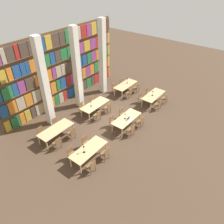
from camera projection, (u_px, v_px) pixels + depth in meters
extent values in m
plane|color=#4C3828|center=(110.00, 119.00, 15.63)|extent=(40.00, 40.00, 0.00)
cube|color=brown|center=(63.00, 67.00, 16.33)|extent=(10.98, 0.06, 5.50)
cube|color=brown|center=(67.00, 99.00, 17.90)|extent=(10.98, 0.35, 0.03)
cube|color=#B7932D|center=(7.00, 126.00, 14.28)|extent=(0.38, 0.20, 0.81)
cube|color=#236B38|center=(15.00, 122.00, 14.65)|extent=(0.61, 0.20, 0.81)
cube|color=orange|center=(22.00, 118.00, 14.99)|extent=(0.35, 0.20, 0.81)
cube|color=#B7932D|center=(28.00, 115.00, 15.27)|extent=(0.42, 0.20, 0.81)
cube|color=#47382D|center=(33.00, 112.00, 15.56)|extent=(0.33, 0.20, 0.81)
cube|color=tan|center=(39.00, 109.00, 15.89)|extent=(0.55, 0.20, 0.81)
cube|color=#B7932D|center=(45.00, 106.00, 16.27)|extent=(0.59, 0.20, 0.81)
cube|color=orange|center=(52.00, 102.00, 16.65)|extent=(0.46, 0.20, 0.81)
cube|color=#236B38|center=(56.00, 100.00, 16.94)|extent=(0.39, 0.20, 0.81)
cube|color=tan|center=(61.00, 97.00, 17.23)|extent=(0.40, 0.20, 0.81)
cube|color=maroon|center=(65.00, 95.00, 17.50)|extent=(0.35, 0.20, 0.81)
cube|color=navy|center=(70.00, 93.00, 17.85)|extent=(0.62, 0.20, 0.81)
cube|color=navy|center=(75.00, 90.00, 18.23)|extent=(0.41, 0.20, 0.81)
cube|color=tan|center=(80.00, 87.00, 18.60)|extent=(0.70, 0.20, 0.81)
cube|color=#47382D|center=(84.00, 85.00, 18.96)|extent=(0.36, 0.20, 0.81)
cube|color=#236B38|center=(88.00, 83.00, 19.29)|extent=(0.56, 0.20, 0.81)
cube|color=#47382D|center=(92.00, 81.00, 19.63)|extent=(0.36, 0.20, 0.81)
cube|color=maroon|center=(96.00, 79.00, 19.95)|extent=(0.57, 0.20, 0.81)
cube|color=#84387A|center=(100.00, 76.00, 20.33)|extent=(0.54, 0.20, 0.81)
cube|color=#47382D|center=(104.00, 74.00, 20.67)|extent=(0.46, 0.20, 0.81)
cube|color=maroon|center=(107.00, 73.00, 20.93)|extent=(0.28, 0.20, 0.81)
cube|color=orange|center=(108.00, 72.00, 21.10)|extent=(0.16, 0.20, 0.81)
cube|color=brown|center=(65.00, 87.00, 17.27)|extent=(10.98, 0.35, 0.03)
cube|color=navy|center=(3.00, 111.00, 13.67)|extent=(0.51, 0.20, 0.88)
cube|color=orange|center=(12.00, 107.00, 14.06)|extent=(0.56, 0.20, 0.88)
cube|color=tan|center=(20.00, 103.00, 14.45)|extent=(0.56, 0.20, 0.88)
cube|color=orange|center=(28.00, 99.00, 14.84)|extent=(0.53, 0.20, 0.88)
cube|color=tan|center=(36.00, 96.00, 15.25)|extent=(0.59, 0.20, 0.88)
cube|color=#B7932D|center=(42.00, 93.00, 15.59)|extent=(0.38, 0.20, 0.88)
cube|color=tan|center=(47.00, 90.00, 15.88)|extent=(0.45, 0.20, 0.88)
cube|color=orange|center=(53.00, 88.00, 16.22)|extent=(0.45, 0.20, 0.88)
cube|color=#236B38|center=(58.00, 85.00, 16.52)|extent=(0.34, 0.20, 0.88)
cube|color=navy|center=(63.00, 83.00, 16.82)|extent=(0.51, 0.20, 0.88)
cube|color=maroon|center=(68.00, 80.00, 17.17)|extent=(0.45, 0.20, 0.88)
cube|color=#84387A|center=(72.00, 78.00, 17.45)|extent=(0.37, 0.20, 0.88)
cube|color=navy|center=(75.00, 77.00, 17.68)|extent=(0.26, 0.20, 0.88)
cube|color=navy|center=(79.00, 75.00, 17.98)|extent=(0.56, 0.20, 0.88)
cube|color=orange|center=(83.00, 73.00, 18.31)|extent=(0.40, 0.20, 0.88)
cube|color=#84387A|center=(87.00, 71.00, 18.63)|extent=(0.53, 0.20, 0.88)
cube|color=orange|center=(91.00, 69.00, 18.96)|extent=(0.44, 0.20, 0.88)
cube|color=#236B38|center=(96.00, 67.00, 19.30)|extent=(0.50, 0.20, 0.88)
cube|color=#B7932D|center=(99.00, 65.00, 19.59)|extent=(0.32, 0.20, 0.88)
cube|color=navy|center=(101.00, 64.00, 19.81)|extent=(0.32, 0.20, 0.88)
cube|color=maroon|center=(104.00, 63.00, 20.11)|extent=(0.55, 0.20, 0.88)
cube|color=#B7932D|center=(108.00, 61.00, 20.41)|extent=(0.28, 0.20, 0.88)
cube|color=brown|center=(64.00, 74.00, 16.64)|extent=(10.98, 0.35, 0.03)
cube|color=#236B38|center=(7.00, 93.00, 13.42)|extent=(0.68, 0.20, 0.80)
cube|color=navy|center=(15.00, 90.00, 13.77)|extent=(0.34, 0.20, 0.80)
cube|color=#84387A|center=(21.00, 87.00, 14.06)|extent=(0.48, 0.20, 0.80)
cube|color=#47382D|center=(30.00, 83.00, 14.47)|extent=(0.67, 0.20, 0.80)
cube|color=orange|center=(38.00, 80.00, 14.89)|extent=(0.55, 0.20, 0.80)
cube|color=#47382D|center=(44.00, 77.00, 15.24)|extent=(0.41, 0.20, 0.80)
cube|color=orange|center=(49.00, 75.00, 15.52)|extent=(0.34, 0.20, 0.80)
cube|color=#84387A|center=(53.00, 73.00, 15.77)|extent=(0.29, 0.20, 0.80)
cube|color=tan|center=(58.00, 71.00, 16.05)|extent=(0.46, 0.20, 0.80)
cube|color=tan|center=(63.00, 69.00, 16.34)|extent=(0.32, 0.20, 0.80)
cube|color=#47382D|center=(68.00, 67.00, 16.67)|extent=(0.64, 0.20, 0.80)
cube|color=#47382D|center=(74.00, 64.00, 17.11)|extent=(0.58, 0.20, 0.80)
cube|color=navy|center=(79.00, 62.00, 17.47)|extent=(0.44, 0.20, 0.80)
cube|color=navy|center=(84.00, 60.00, 17.82)|extent=(0.47, 0.20, 0.80)
cube|color=#236B38|center=(89.00, 58.00, 18.18)|extent=(0.52, 0.20, 0.80)
cube|color=#84387A|center=(93.00, 56.00, 18.54)|extent=(0.52, 0.20, 0.80)
cube|color=orange|center=(98.00, 54.00, 18.96)|extent=(0.70, 0.20, 0.80)
cube|color=navy|center=(102.00, 52.00, 19.33)|extent=(0.39, 0.20, 0.80)
cube|color=#236B38|center=(105.00, 51.00, 19.60)|extent=(0.33, 0.20, 0.80)
cube|color=#B7932D|center=(108.00, 50.00, 19.82)|extent=(0.22, 0.20, 0.80)
cube|color=brown|center=(62.00, 60.00, 16.01)|extent=(10.98, 0.35, 0.03)
cube|color=#B7932D|center=(2.00, 77.00, 12.80)|extent=(0.44, 0.20, 0.80)
cube|color=orange|center=(9.00, 74.00, 13.10)|extent=(0.32, 0.20, 0.80)
cube|color=navy|center=(16.00, 72.00, 13.39)|extent=(0.47, 0.20, 0.80)
cube|color=navy|center=(22.00, 69.00, 13.69)|extent=(0.35, 0.20, 0.80)
cube|color=navy|center=(27.00, 68.00, 13.89)|extent=(0.25, 0.20, 0.80)
cube|color=orange|center=(33.00, 65.00, 14.20)|extent=(0.62, 0.20, 0.80)
cube|color=#47382D|center=(41.00, 62.00, 14.59)|extent=(0.49, 0.20, 0.80)
cube|color=#236B38|center=(47.00, 60.00, 14.92)|extent=(0.36, 0.20, 0.80)
cube|color=navy|center=(52.00, 58.00, 15.19)|extent=(0.39, 0.20, 0.80)
cube|color=#47382D|center=(57.00, 56.00, 15.50)|extent=(0.46, 0.20, 0.80)
cube|color=#236B38|center=(63.00, 54.00, 15.86)|extent=(0.60, 0.20, 0.80)
cube|color=#236B38|center=(70.00, 52.00, 16.29)|extent=(0.61, 0.20, 0.80)
cube|color=tan|center=(75.00, 50.00, 16.65)|extent=(0.44, 0.20, 0.80)
cube|color=#84387A|center=(80.00, 48.00, 17.01)|extent=(0.54, 0.20, 0.80)
cube|color=#B7932D|center=(86.00, 46.00, 17.44)|extent=(0.65, 0.20, 0.80)
cube|color=#84387A|center=(92.00, 43.00, 17.88)|extent=(0.65, 0.20, 0.80)
cube|color=maroon|center=(98.00, 41.00, 18.32)|extent=(0.65, 0.20, 0.80)
cube|color=orange|center=(102.00, 40.00, 18.70)|extent=(0.37, 0.20, 0.80)
cube|color=#84387A|center=(105.00, 39.00, 18.97)|extent=(0.33, 0.20, 0.80)
cube|color=#B7932D|center=(108.00, 38.00, 19.18)|extent=(0.24, 0.20, 0.80)
cube|color=brown|center=(60.00, 45.00, 15.37)|extent=(10.98, 0.35, 0.03)
cube|color=tan|center=(2.00, 56.00, 12.39)|extent=(0.26, 0.20, 0.91)
cube|color=#47382D|center=(9.00, 54.00, 12.65)|extent=(0.52, 0.20, 0.91)
cube|color=maroon|center=(16.00, 52.00, 12.94)|extent=(0.27, 0.20, 0.91)
cube|color=#47382D|center=(23.00, 50.00, 13.24)|extent=(0.56, 0.20, 0.91)
cube|color=#47382D|center=(32.00, 47.00, 13.64)|extent=(0.60, 0.20, 0.91)
cube|color=navy|center=(40.00, 45.00, 14.06)|extent=(0.60, 0.20, 0.91)
cube|color=#B7932D|center=(48.00, 42.00, 14.45)|extent=(0.51, 0.20, 0.91)
cube|color=#47382D|center=(55.00, 40.00, 14.83)|extent=(0.61, 0.20, 0.91)
cube|color=#47382D|center=(61.00, 38.00, 15.21)|extent=(0.47, 0.20, 0.91)
cube|color=#236B38|center=(67.00, 36.00, 15.55)|extent=(0.46, 0.20, 0.91)
cube|color=maroon|center=(71.00, 35.00, 15.84)|extent=(0.30, 0.20, 0.91)
cube|color=tan|center=(77.00, 33.00, 16.18)|extent=(0.62, 0.20, 0.91)
cube|color=maroon|center=(83.00, 31.00, 16.60)|extent=(0.59, 0.20, 0.91)
cube|color=#84387A|center=(88.00, 30.00, 16.98)|extent=(0.48, 0.20, 0.91)
cube|color=#B7932D|center=(93.00, 28.00, 17.36)|extent=(0.59, 0.20, 0.91)
cube|color=navy|center=(99.00, 27.00, 17.77)|extent=(0.59, 0.20, 0.91)
cube|color=maroon|center=(103.00, 25.00, 18.19)|extent=(0.57, 0.20, 0.91)
cube|color=#47382D|center=(107.00, 24.00, 18.51)|extent=(0.29, 0.20, 0.91)
cube|color=silver|center=(44.00, 84.00, 13.60)|extent=(0.44, 0.44, 6.00)
cube|color=silver|center=(77.00, 70.00, 15.42)|extent=(0.44, 0.44, 6.00)
cube|color=silver|center=(102.00, 58.00, 17.24)|extent=(0.44, 0.44, 6.00)
cube|color=tan|center=(89.00, 149.00, 12.10)|extent=(2.26, 0.93, 0.04)
cylinder|color=tan|center=(81.00, 169.00, 11.44)|extent=(0.07, 0.07, 0.72)
cylinder|color=tan|center=(106.00, 147.00, 12.80)|extent=(0.07, 0.07, 0.72)
cylinder|color=tan|center=(71.00, 162.00, 11.83)|extent=(0.07, 0.07, 0.72)
cylinder|color=tan|center=(96.00, 141.00, 13.19)|extent=(0.07, 0.07, 0.72)
cylinder|color=brown|center=(86.00, 169.00, 11.64)|extent=(0.04, 0.04, 0.41)
cylinder|color=brown|center=(91.00, 165.00, 11.87)|extent=(0.04, 0.04, 0.41)
cylinder|color=brown|center=(91.00, 172.00, 11.47)|extent=(0.04, 0.04, 0.41)
cylinder|color=brown|center=(95.00, 168.00, 11.70)|extent=(0.04, 0.04, 0.41)
cube|color=brown|center=(91.00, 166.00, 11.54)|extent=(0.42, 0.40, 0.04)
cube|color=brown|center=(93.00, 165.00, 11.31)|extent=(0.40, 0.03, 0.42)
cylinder|color=brown|center=(77.00, 157.00, 12.39)|extent=(0.04, 0.04, 0.41)
cylinder|color=brown|center=(73.00, 160.00, 12.16)|extent=(0.04, 0.04, 0.41)
cylinder|color=brown|center=(73.00, 154.00, 12.56)|extent=(0.04, 0.04, 0.41)
cylinder|color=brown|center=(69.00, 158.00, 12.33)|extent=(0.04, 0.04, 0.41)
cube|color=brown|center=(73.00, 154.00, 12.23)|extent=(0.42, 0.40, 0.04)
cube|color=brown|center=(70.00, 150.00, 12.19)|extent=(0.40, 0.03, 0.42)
cylinder|color=brown|center=(100.00, 157.00, 12.39)|extent=(0.04, 0.04, 0.41)
cylinder|color=brown|center=(104.00, 153.00, 12.62)|extent=(0.04, 0.04, 0.41)
cylinder|color=brown|center=(105.00, 159.00, 12.22)|extent=(0.04, 0.04, 0.41)
cylinder|color=brown|center=(109.00, 156.00, 12.45)|extent=(0.04, 0.04, 0.41)
cube|color=brown|center=(105.00, 153.00, 12.29)|extent=(0.42, 0.40, 0.04)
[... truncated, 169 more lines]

